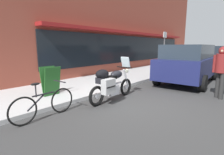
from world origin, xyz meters
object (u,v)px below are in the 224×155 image
at_px(parked_bicycle, 44,104).
at_px(pedestrian_walking, 222,66).
at_px(sandwich_board_sign, 51,81).
at_px(parked_minivan, 189,63).
at_px(parked_car_down_block, 216,57).
at_px(parking_sign_pole, 164,49).
at_px(touring_motorcycle, 111,83).

distance_m(parked_bicycle, pedestrian_walking, 5.57).
bearing_deg(parked_bicycle, pedestrian_walking, -31.87).
bearing_deg(sandwich_board_sign, parked_minivan, -24.68).
xyz_separation_m(pedestrian_walking, sandwich_board_sign, (-3.69, 4.28, -0.49)).
distance_m(parked_bicycle, parked_car_down_block, 13.01).
distance_m(parked_bicycle, sandwich_board_sign, 1.71).
xyz_separation_m(pedestrian_walking, parking_sign_pole, (3.48, 3.59, 0.49)).
height_order(touring_motorcycle, parked_bicycle, touring_motorcycle).
height_order(parked_bicycle, parking_sign_pole, parking_sign_pole).
height_order(parking_sign_pole, parked_car_down_block, parking_sign_pole).
height_order(touring_motorcycle, sandwich_board_sign, touring_motorcycle).
height_order(pedestrian_walking, parked_car_down_block, parked_car_down_block).
relative_size(touring_motorcycle, sandwich_board_sign, 2.21).
distance_m(sandwich_board_sign, parking_sign_pole, 7.27).
distance_m(pedestrian_walking, parked_car_down_block, 8.40).
bearing_deg(touring_motorcycle, parking_sign_pole, 9.45).
relative_size(touring_motorcycle, parked_bicycle, 1.25).
distance_m(parked_minivan, sandwich_board_sign, 6.31).
relative_size(parked_bicycle, sandwich_board_sign, 1.76).
xyz_separation_m(parked_bicycle, parking_sign_pole, (8.17, 0.67, 1.22)).
distance_m(parking_sign_pole, parked_car_down_block, 5.21).
bearing_deg(parking_sign_pole, pedestrian_walking, -134.13).
bearing_deg(touring_motorcycle, parked_minivan, -11.23).
xyz_separation_m(touring_motorcycle, sandwich_board_sign, (-1.09, 1.71, 0.01)).
distance_m(parked_bicycle, parking_sign_pole, 8.28).
distance_m(parked_minivan, parked_car_down_block, 6.22).
bearing_deg(pedestrian_walking, parked_bicycle, 148.13).
distance_m(pedestrian_walking, sandwich_board_sign, 5.67).
bearing_deg(sandwich_board_sign, parking_sign_pole, -5.54).
bearing_deg(parked_car_down_block, parked_minivan, 179.53).
bearing_deg(sandwich_board_sign, parked_bicycle, -126.11).
bearing_deg(parking_sign_pole, sandwich_board_sign, 174.46).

